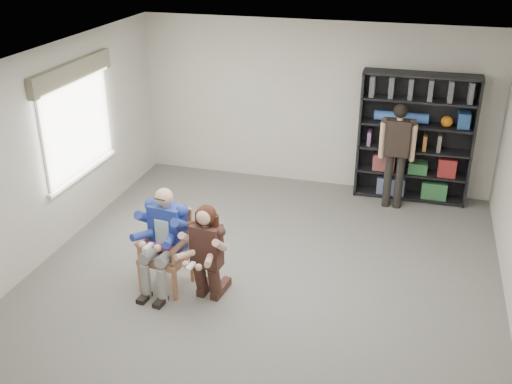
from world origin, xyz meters
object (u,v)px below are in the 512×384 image
(armchair, at_px, (166,250))
(bookshelf, at_px, (415,138))
(standing_man, at_px, (396,157))
(kneeling_woman, at_px, (206,255))
(seated_man, at_px, (165,239))

(armchair, distance_m, bookshelf, 4.57)
(armchair, height_order, standing_man, standing_man)
(bookshelf, bearing_deg, kneeling_woman, -121.37)
(armchair, relative_size, bookshelf, 0.50)
(bookshelf, bearing_deg, standing_man, -120.34)
(armchair, bearing_deg, bookshelf, 58.26)
(armchair, distance_m, standing_man, 4.06)
(armchair, distance_m, seated_man, 0.16)
(seated_man, distance_m, bookshelf, 4.55)
(armchair, bearing_deg, seated_man, 0.00)
(standing_man, bearing_deg, kneeling_woman, -121.04)
(standing_man, bearing_deg, bookshelf, 60.12)
(bookshelf, bearing_deg, armchair, -128.43)
(kneeling_woman, distance_m, bookshelf, 4.33)
(armchair, xyz_separation_m, seated_man, (0.00, 0.00, 0.16))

